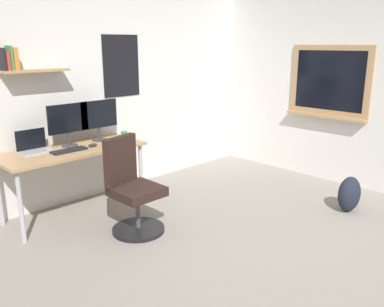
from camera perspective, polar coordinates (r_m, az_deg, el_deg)
ground_plane at (r=3.68m, az=9.91°, el=-14.56°), size 5.20×5.20×0.00m
wall_back at (r=5.03m, az=-12.96°, el=9.04°), size 5.00×0.30×2.60m
desk at (r=4.49m, az=-16.54°, el=-0.21°), size 1.52×0.65×0.74m
office_chair at (r=4.03m, az=-8.45°, el=-5.37°), size 0.52×0.53×0.95m
laptop at (r=4.45m, az=-21.46°, el=0.90°), size 0.31×0.21×0.23m
monitor_primary at (r=4.52m, az=-17.09°, el=4.30°), size 0.46×0.17×0.46m
monitor_secondary at (r=4.70m, az=-13.02°, el=5.00°), size 0.46×0.17×0.46m
keyboard at (r=4.36m, az=-16.98°, el=0.42°), size 0.37×0.13×0.02m
computer_mouse at (r=4.49m, az=-13.85°, el=1.16°), size 0.10×0.06×0.03m
coffee_mug at (r=4.77m, az=-9.52°, el=2.56°), size 0.08×0.08×0.09m
backpack at (r=4.83m, az=21.34°, el=-5.37°), size 0.32×0.22×0.40m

